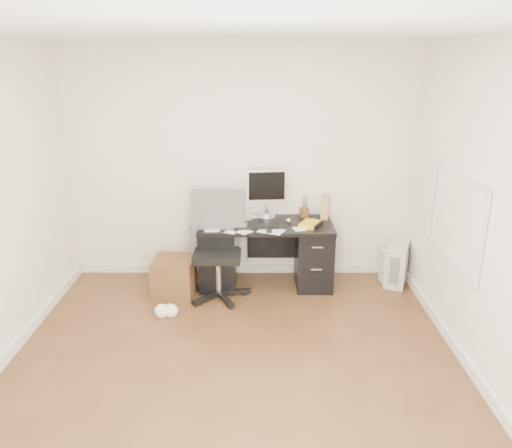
{
  "coord_description": "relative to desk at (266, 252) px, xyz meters",
  "views": [
    {
      "loc": [
        0.19,
        -3.69,
        2.53
      ],
      "look_at": [
        0.19,
        1.2,
        0.89
      ],
      "focal_mm": 35.0,
      "sensor_mm": 36.0,
      "label": 1
    }
  ],
  "objects": [
    {
      "name": "room_shell",
      "position": [
        -0.27,
        -1.62,
        1.26
      ],
      "size": [
        4.02,
        4.02,
        2.71
      ],
      "color": "silver",
      "rests_on": "ground"
    },
    {
      "name": "pen_cup",
      "position": [
        0.45,
        0.24,
        0.48
      ],
      "size": [
        0.13,
        0.13,
        0.26
      ],
      "primitive_type": null,
      "rotation": [
        0.0,
        0.0,
        0.27
      ],
      "color": "#522E17",
      "rests_on": "desk"
    },
    {
      "name": "travel_mug",
      "position": [
        -0.61,
        0.03,
        0.44
      ],
      "size": [
        0.09,
        0.09,
        0.18
      ],
      "primitive_type": "cylinder",
      "rotation": [
        0.0,
        0.0,
        -0.17
      ],
      "color": "#162E98",
      "rests_on": "desk"
    },
    {
      "name": "computer_mouse",
      "position": [
        0.25,
        0.0,
        0.38
      ],
      "size": [
        0.07,
        0.07,
        0.06
      ],
      "primitive_type": "sphere",
      "rotation": [
        0.0,
        0.0,
        -0.25
      ],
      "color": "silver",
      "rests_on": "desk"
    },
    {
      "name": "magazine_file",
      "position": [
        0.69,
        0.23,
        0.48
      ],
      "size": [
        0.15,
        0.24,
        0.26
      ],
      "primitive_type": "cube",
      "rotation": [
        0.0,
        0.0,
        -0.19
      ],
      "color": "#A77D51",
      "rests_on": "desk"
    },
    {
      "name": "office_chair",
      "position": [
        -0.53,
        -0.33,
        0.18
      ],
      "size": [
        0.66,
        0.66,
        1.16
      ],
      "primitive_type": null,
      "rotation": [
        0.0,
        0.0,
        -0.01
      ],
      "color": "#4D504D",
      "rests_on": "ground"
    },
    {
      "name": "keyboard",
      "position": [
        -0.11,
        -0.14,
        0.36
      ],
      "size": [
        0.51,
        0.21,
        0.03
      ],
      "primitive_type": "cube",
      "rotation": [
        0.0,
        0.0,
        0.08
      ],
      "color": "black",
      "rests_on": "desk"
    },
    {
      "name": "ground",
      "position": [
        -0.3,
        -1.65,
        -0.4
      ],
      "size": [
        4.0,
        4.0,
        0.0
      ],
      "primitive_type": "plane",
      "color": "#4A2F17",
      "rests_on": "ground"
    },
    {
      "name": "desk",
      "position": [
        0.0,
        0.0,
        0.0
      ],
      "size": [
        1.5,
        0.7,
        0.75
      ],
      "color": "black",
      "rests_on": "ground"
    },
    {
      "name": "desk_printer",
      "position": [
        0.58,
        -0.09,
        -0.29
      ],
      "size": [
        0.45,
        0.4,
        0.23
      ],
      "primitive_type": "cube",
      "rotation": [
        0.0,
        0.0,
        -0.23
      ],
      "color": "#5D5E62",
      "rests_on": "ground"
    },
    {
      "name": "yellow_book",
      "position": [
        0.49,
        -0.09,
        0.37
      ],
      "size": [
        0.29,
        0.31,
        0.04
      ],
      "primitive_type": "cube",
      "rotation": [
        0.0,
        0.0,
        -0.47
      ],
      "color": "gold",
      "rests_on": "desk"
    },
    {
      "name": "shopping_bag",
      "position": [
        1.51,
        0.09,
        -0.21
      ],
      "size": [
        0.31,
        0.24,
        0.39
      ],
      "primitive_type": "cube",
      "rotation": [
        0.0,
        0.0,
        0.13
      ],
      "color": "silver",
      "rests_on": "ground"
    },
    {
      "name": "wicker_basket",
      "position": [
        -1.02,
        -0.3,
        -0.18
      ],
      "size": [
        0.47,
        0.47,
        0.44
      ],
      "primitive_type": "cube",
      "rotation": [
        0.0,
        0.0,
        -0.07
      ],
      "color": "#482815",
      "rests_on": "ground"
    },
    {
      "name": "paper_remote",
      "position": [
        0.05,
        -0.26,
        0.36
      ],
      "size": [
        0.34,
        0.31,
        0.02
      ],
      "primitive_type": null,
      "rotation": [
        0.0,
        0.0,
        -0.42
      ],
      "color": "white",
      "rests_on": "desk"
    },
    {
      "name": "white_binder",
      "position": [
        -0.39,
        0.13,
        0.52
      ],
      "size": [
        0.26,
        0.32,
        0.33
      ],
      "primitive_type": "cube",
      "rotation": [
        0.0,
        0.0,
        0.55
      ],
      "color": "silver",
      "rests_on": "desk"
    },
    {
      "name": "loose_papers",
      "position": [
        -0.2,
        -0.05,
        0.35
      ],
      "size": [
        1.1,
        0.6,
        0.0
      ],
      "primitive_type": null,
      "color": "white",
      "rests_on": "desk"
    },
    {
      "name": "pc_tower",
      "position": [
        1.54,
        0.05,
        -0.15
      ],
      "size": [
        0.39,
        0.54,
        0.49
      ],
      "primitive_type": "cube",
      "rotation": [
        0.0,
        0.0,
        -0.38
      ],
      "color": "#B5AFA3",
      "rests_on": "ground"
    },
    {
      "name": "lcd_monitor",
      "position": [
        0.01,
        0.2,
        0.65
      ],
      "size": [
        0.49,
        0.31,
        0.59
      ],
      "primitive_type": null,
      "rotation": [
        0.0,
        0.0,
        0.09
      ],
      "color": "silver",
      "rests_on": "desk"
    }
  ]
}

